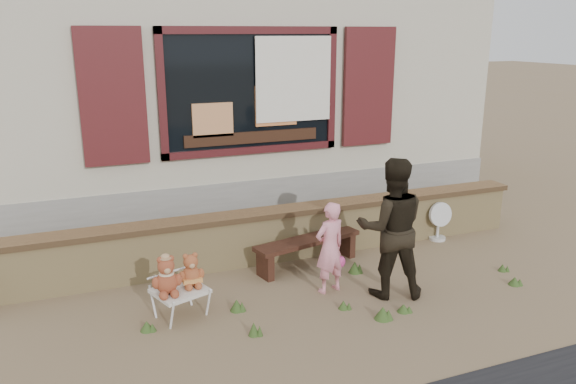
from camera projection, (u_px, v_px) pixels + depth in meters
name	position (u px, v px, depth m)	size (l,w,h in m)	color
ground	(307.00, 290.00, 6.39)	(80.00, 80.00, 0.00)	brown
shopfront	(206.00, 81.00, 9.85)	(8.04, 5.13, 4.00)	#9F9781
brick_wall	(277.00, 233.00, 7.19)	(7.10, 0.36, 0.67)	tan
bench	(308.00, 246.00, 6.97)	(1.46, 0.62, 0.37)	black
folding_chair	(180.00, 292.00, 5.72)	(0.61, 0.58, 0.31)	beige
teddy_bear_left	(166.00, 275.00, 5.57)	(0.30, 0.26, 0.41)	brown
teddy_bear_right	(191.00, 269.00, 5.75)	(0.27, 0.23, 0.37)	brown
child	(330.00, 248.00, 6.22)	(0.38, 0.25, 1.05)	pink
adult	(391.00, 228.00, 6.08)	(0.76, 0.59, 1.56)	black
fan_right	(438.00, 221.00, 7.86)	(0.34, 0.23, 0.56)	silver
grass_tufts	(348.00, 298.00, 6.05)	(4.38, 1.29, 0.15)	#334D1E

